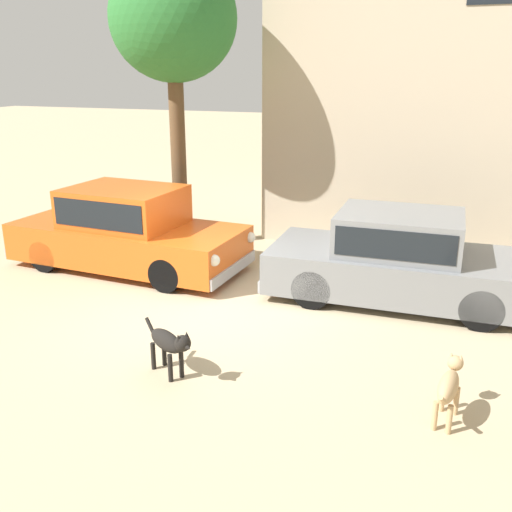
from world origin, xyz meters
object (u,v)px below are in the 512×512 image
(parked_sedan_nearest, at_px, (127,229))
(parked_sedan_second, at_px, (399,258))
(stray_dog_tan, at_px, (449,386))
(stray_dog_spotted, at_px, (170,343))
(acacia_tree_left, at_px, (173,22))

(parked_sedan_nearest, xyz_separation_m, parked_sedan_second, (5.05, 0.14, -0.04))
(parked_sedan_second, bearing_deg, stray_dog_tan, -75.45)
(parked_sedan_nearest, xyz_separation_m, stray_dog_tan, (6.00, -3.19, -0.34))
(parked_sedan_nearest, height_order, parked_sedan_second, parked_sedan_nearest)
(parked_sedan_second, bearing_deg, stray_dog_spotted, -124.76)
(parked_sedan_nearest, relative_size, acacia_tree_left, 0.80)
(stray_dog_tan, xyz_separation_m, acacia_tree_left, (-5.68, 4.76, 4.08))
(parked_sedan_nearest, bearing_deg, stray_dog_spotted, -48.29)
(acacia_tree_left, bearing_deg, stray_dog_spotted, -64.16)
(stray_dog_tan, bearing_deg, parked_sedan_second, 23.68)
(acacia_tree_left, bearing_deg, parked_sedan_second, -16.82)
(parked_sedan_second, height_order, acacia_tree_left, acacia_tree_left)
(parked_sedan_nearest, relative_size, stray_dog_tan, 4.66)
(stray_dog_spotted, xyz_separation_m, stray_dog_tan, (3.28, 0.20, -0.03))
(stray_dog_spotted, relative_size, acacia_tree_left, 0.16)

